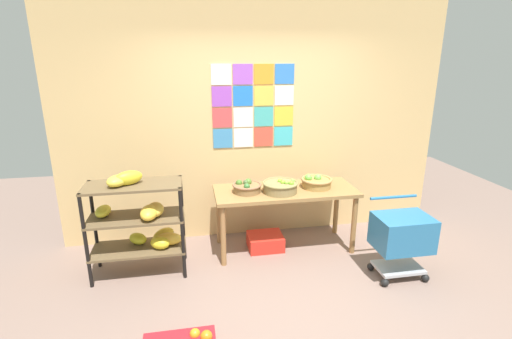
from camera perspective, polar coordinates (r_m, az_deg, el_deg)
ground at (r=3.67m, az=4.73°, el=-20.04°), size 9.13×9.13×0.00m
back_wall_with_art at (r=4.55m, az=-0.03°, el=7.24°), size 4.68×0.07×2.87m
banana_shelf_unit at (r=4.03m, az=-16.96°, el=-7.07°), size 0.95×0.48×1.12m
display_table at (r=4.34m, az=4.44°, el=-4.14°), size 1.61×0.65×0.74m
fruit_basket_right at (r=4.39m, az=9.12°, el=-1.86°), size 0.36×0.36×0.16m
fruit_basket_back_right at (r=4.19m, az=3.74°, el=-2.58°), size 0.40×0.40×0.15m
fruit_basket_back_left at (r=4.19m, az=-1.41°, el=-2.67°), size 0.33×0.33×0.14m
produce_crate_under_table at (r=4.54m, az=1.42°, el=-10.86°), size 0.41×0.34×0.17m
shopping_cart at (r=4.12m, az=21.28°, el=-9.27°), size 0.54×0.44×0.80m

